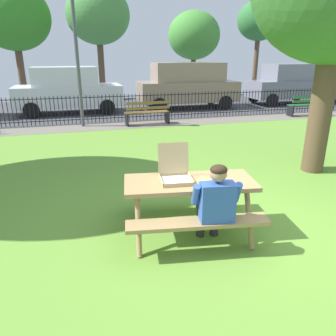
# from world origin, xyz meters

# --- Properties ---
(ground) EXTENTS (28.00, 12.46, 0.02)m
(ground) POSITION_xyz_m (0.00, 2.23, -0.01)
(ground) COLOR olive
(cobblestone_walkway) EXTENTS (28.00, 1.40, 0.01)m
(cobblestone_walkway) POSITION_xyz_m (0.00, 7.76, -0.00)
(cobblestone_walkway) COLOR slate
(street_asphalt) EXTENTS (28.00, 6.94, 0.01)m
(street_asphalt) POSITION_xyz_m (0.00, 11.93, -0.01)
(street_asphalt) COLOR #424247
(picnic_table_foreground) EXTENTS (2.00, 1.73, 0.79)m
(picnic_table_foreground) POSITION_xyz_m (-0.74, 0.09, 0.60)
(picnic_table_foreground) COLOR #A28252
(picnic_table_foreground) RESTS_ON ground
(pizza_box_open) EXTENTS (0.48, 0.52, 0.49)m
(pizza_box_open) POSITION_xyz_m (-0.92, 0.21, 0.88)
(pizza_box_open) COLOR tan
(pizza_box_open) RESTS_ON picnic_table_foreground
(pizza_slice_on_table) EXTENTS (0.20, 0.27, 0.02)m
(pizza_slice_on_table) POSITION_xyz_m (-0.53, 0.05, 0.78)
(pizza_slice_on_table) COLOR #E0C154
(pizza_slice_on_table) RESTS_ON picnic_table_foreground
(adult_at_table) EXTENTS (0.63, 0.63, 1.19)m
(adult_at_table) POSITION_xyz_m (-0.59, -0.44, 0.66)
(adult_at_table) COLOR #2B2B2B
(adult_at_table) RESTS_ON ground
(iron_fence_streetside) EXTENTS (20.12, 0.03, 1.03)m
(iron_fence_streetside) POSITION_xyz_m (0.00, 8.46, 0.52)
(iron_fence_streetside) COLOR black
(iron_fence_streetside) RESTS_ON ground
(park_bench_center) EXTENTS (1.62, 0.54, 0.85)m
(park_bench_center) POSITION_xyz_m (0.26, 7.62, 0.42)
(park_bench_center) COLOR brown
(park_bench_center) RESTS_ON ground
(park_bench_right) EXTENTS (1.62, 0.56, 0.85)m
(park_bench_right) POSITION_xyz_m (7.05, 7.62, 0.42)
(park_bench_right) COLOR #2A6234
(park_bench_right) RESTS_ON ground
(lamp_post_walkway) EXTENTS (0.28, 0.28, 4.38)m
(lamp_post_walkway) POSITION_xyz_m (-2.02, 7.97, 2.65)
(lamp_post_walkway) COLOR #4C4C51
(lamp_post_walkway) RESTS_ON ground
(parked_car_center) EXTENTS (4.44, 1.99, 1.94)m
(parked_car_center) POSITION_xyz_m (-2.49, 10.90, 1.01)
(parked_car_center) COLOR white
(parked_car_center) RESTS_ON ground
(parked_car_right) EXTENTS (4.63, 2.01, 2.08)m
(parked_car_right) POSITION_xyz_m (2.89, 10.90, 1.10)
(parked_car_right) COLOR gray
(parked_car_right) RESTS_ON ground
(parked_car_far_right) EXTENTS (3.91, 1.84, 1.98)m
(parked_car_far_right) POSITION_xyz_m (8.26, 10.90, 1.01)
(parked_car_far_right) COLOR slate
(parked_car_far_right) RESTS_ON ground
(far_tree_midleft) EXTENTS (3.95, 3.95, 6.15)m
(far_tree_midleft) POSITION_xyz_m (-5.11, 17.17, 4.35)
(far_tree_midleft) COLOR brown
(far_tree_midleft) RESTS_ON ground
(far_tree_center) EXTENTS (3.68, 3.68, 6.26)m
(far_tree_center) POSITION_xyz_m (-0.54, 17.17, 4.57)
(far_tree_center) COLOR brown
(far_tree_center) RESTS_ON ground
(far_tree_midright) EXTENTS (3.30, 3.30, 5.06)m
(far_tree_midright) POSITION_xyz_m (5.41, 17.17, 3.56)
(far_tree_midright) COLOR brown
(far_tree_midright) RESTS_ON ground
(far_tree_right) EXTENTS (2.89, 2.89, 5.88)m
(far_tree_right) POSITION_xyz_m (9.98, 17.17, 4.53)
(far_tree_right) COLOR brown
(far_tree_right) RESTS_ON ground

